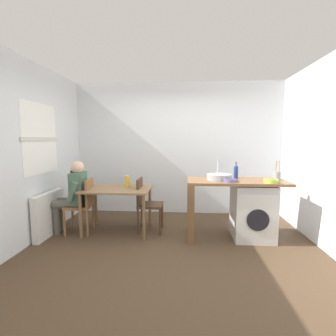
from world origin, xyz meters
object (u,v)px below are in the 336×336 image
(utensil_crock, at_px, (277,176))
(colander, at_px, (271,181))
(washing_machine, at_px, (252,211))
(vase, at_px, (127,181))
(chair_opposite, at_px, (146,202))
(bottle_tall_green, at_px, (236,171))
(dining_table, at_px, (117,194))
(chair_person_seat, at_px, (83,203))
(seated_person, at_px, (73,193))
(mixing_bowl, at_px, (230,180))

(utensil_crock, distance_m, colander, 0.33)
(washing_machine, relative_size, vase, 4.39)
(chair_opposite, relative_size, bottle_tall_green, 3.43)
(washing_machine, distance_m, utensil_crock, 0.67)
(dining_table, distance_m, utensil_crock, 2.57)
(chair_person_seat, xyz_separation_m, vase, (0.70, 0.19, 0.33))
(seated_person, xyz_separation_m, utensil_crock, (3.25, 0.04, 0.32))
(seated_person, relative_size, vase, 6.12)
(dining_table, xyz_separation_m, bottle_tall_green, (1.94, 0.03, 0.40))
(mixing_bowl, bearing_deg, seated_person, 175.11)
(colander, height_order, vase, colander)
(colander, bearing_deg, mixing_bowl, 178.03)
(colander, bearing_deg, vase, 168.74)
(mixing_bowl, relative_size, colander, 0.93)
(chair_person_seat, xyz_separation_m, bottle_tall_green, (2.49, 0.12, 0.53))
(seated_person, xyz_separation_m, mixing_bowl, (2.49, -0.21, 0.28))
(bottle_tall_green, distance_m, vase, 1.80)
(dining_table, relative_size, vase, 5.61)
(mixing_bowl, distance_m, colander, 0.58)
(chair_opposite, bearing_deg, mixing_bowl, 74.24)
(mixing_bowl, bearing_deg, dining_table, 169.79)
(dining_table, xyz_separation_m, washing_machine, (2.18, -0.12, -0.21))
(bottle_tall_green, xyz_separation_m, colander, (0.43, -0.37, -0.09))
(washing_machine, bearing_deg, dining_table, 176.74)
(chair_person_seat, height_order, colander, colander)
(colander, bearing_deg, bottle_tall_green, 139.24)
(dining_table, xyz_separation_m, colander, (2.37, -0.34, 0.31))
(bottle_tall_green, relative_size, colander, 1.31)
(vase, bearing_deg, mixing_bowl, -14.45)
(dining_table, height_order, chair_person_seat, chair_person_seat)
(bottle_tall_green, xyz_separation_m, utensil_crock, (0.61, -0.10, -0.05))
(washing_machine, height_order, colander, colander)
(washing_machine, xyz_separation_m, bottle_tall_green, (-0.24, 0.15, 0.61))
(washing_machine, bearing_deg, utensil_crock, 8.10)
(seated_person, bearing_deg, chair_opposite, -87.95)
(chair_person_seat, bearing_deg, mixing_bowl, -101.20)
(seated_person, relative_size, mixing_bowl, 6.47)
(chair_opposite, height_order, vase, vase)
(dining_table, distance_m, chair_opposite, 0.50)
(chair_person_seat, distance_m, bottle_tall_green, 2.54)
(colander, bearing_deg, seated_person, 175.66)
(chair_person_seat, relative_size, utensil_crock, 3.00)
(dining_table, bearing_deg, mixing_bowl, -10.21)
(dining_table, bearing_deg, utensil_crock, -1.61)
(chair_opposite, bearing_deg, vase, -98.64)
(washing_machine, bearing_deg, colander, -49.26)
(vase, bearing_deg, dining_table, -146.31)
(bottle_tall_green, distance_m, colander, 0.57)
(chair_opposite, bearing_deg, chair_person_seat, -81.96)
(chair_opposite, height_order, washing_machine, chair_opposite)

